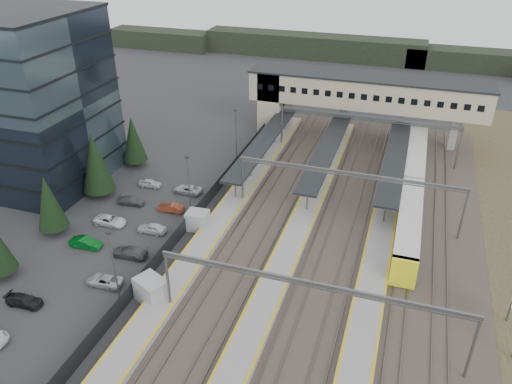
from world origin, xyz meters
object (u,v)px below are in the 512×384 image
(train, at_px, (412,190))
(footbridge, at_px, (349,94))
(office_building, at_px, (10,98))
(relay_cabin_near, at_px, (151,290))
(relay_cabin_far, at_px, (198,220))

(train, bearing_deg, footbridge, 120.83)
(office_building, bearing_deg, relay_cabin_near, -31.56)
(office_building, bearing_deg, footbridge, 34.47)
(relay_cabin_far, height_order, footbridge, footbridge)
(train, bearing_deg, office_building, -170.48)
(relay_cabin_far, bearing_deg, train, 30.54)
(office_building, relative_size, relay_cabin_far, 8.77)
(office_building, distance_m, relay_cabin_near, 38.65)
(relay_cabin_far, relative_size, train, 0.07)
(relay_cabin_near, height_order, train, train)
(relay_cabin_near, bearing_deg, footbridge, 76.25)
(office_building, distance_m, relay_cabin_far, 33.01)
(office_building, relative_size, train, 0.63)
(office_building, height_order, relay_cabin_near, office_building)
(relay_cabin_near, relative_size, footbridge, 0.10)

